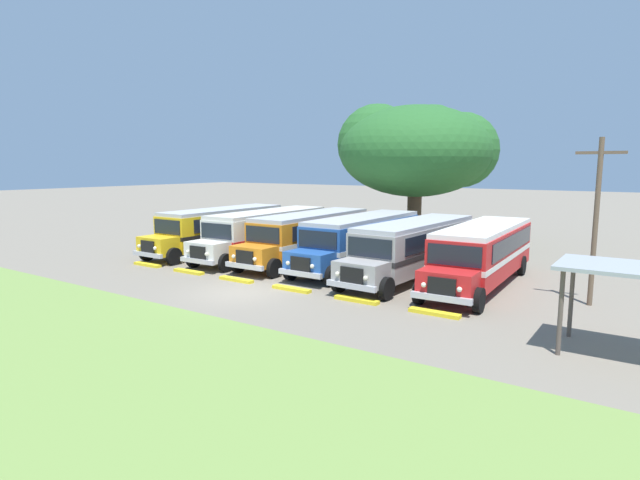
% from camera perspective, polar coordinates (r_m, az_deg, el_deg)
% --- Properties ---
extents(ground_plane, '(220.00, 220.00, 0.00)m').
position_cam_1_polar(ground_plane, '(23.29, -8.95, -5.78)').
color(ground_plane, slate).
extents(foreground_grass_strip, '(80.00, 9.97, 0.01)m').
position_cam_1_polar(foreground_grass_strip, '(18.44, -26.96, -10.37)').
color(foreground_grass_strip, olive).
rests_on(foreground_grass_strip, ground_plane).
extents(parked_bus_slot_0, '(2.68, 10.84, 2.82)m').
position_cam_1_polar(parked_bus_slot_0, '(34.28, -10.99, 1.36)').
color(parked_bus_slot_0, yellow).
rests_on(parked_bus_slot_0, ground_plane).
extents(parked_bus_slot_1, '(2.90, 10.87, 2.82)m').
position_cam_1_polar(parked_bus_slot_1, '(31.96, -6.03, 0.97)').
color(parked_bus_slot_1, silver).
rests_on(parked_bus_slot_1, ground_plane).
extents(parked_bus_slot_2, '(2.83, 10.86, 2.82)m').
position_cam_1_polar(parked_bus_slot_2, '(30.35, -1.19, 0.63)').
color(parked_bus_slot_2, orange).
rests_on(parked_bus_slot_2, ground_plane).
extents(parked_bus_slot_3, '(2.73, 10.85, 2.82)m').
position_cam_1_polar(parked_bus_slot_3, '(28.62, 4.59, 0.14)').
color(parked_bus_slot_3, '#23519E').
rests_on(parked_bus_slot_3, ground_plane).
extents(parked_bus_slot_4, '(3.03, 10.89, 2.82)m').
position_cam_1_polar(parked_bus_slot_4, '(26.37, 10.34, -0.66)').
color(parked_bus_slot_4, '#9E9993').
rests_on(parked_bus_slot_4, ground_plane).
extents(parked_bus_slot_5, '(3.02, 10.88, 2.82)m').
position_cam_1_polar(parked_bus_slot_5, '(25.41, 17.56, -1.25)').
color(parked_bus_slot_5, red).
rests_on(parked_bus_slot_5, ground_plane).
extents(curb_wheelstop_0, '(2.00, 0.36, 0.15)m').
position_cam_1_polar(curb_wheelstop_0, '(30.56, -18.60, -2.61)').
color(curb_wheelstop_0, yellow).
rests_on(curb_wheelstop_0, ground_plane).
extents(curb_wheelstop_1, '(2.00, 0.36, 0.15)m').
position_cam_1_polar(curb_wheelstop_1, '(27.96, -14.36, -3.42)').
color(curb_wheelstop_1, yellow).
rests_on(curb_wheelstop_1, ground_plane).
extents(curb_wheelstop_2, '(2.00, 0.36, 0.15)m').
position_cam_1_polar(curb_wheelstop_2, '(25.55, -9.28, -4.36)').
color(curb_wheelstop_2, yellow).
rests_on(curb_wheelstop_2, ground_plane).
extents(curb_wheelstop_3, '(2.00, 0.36, 0.15)m').
position_cam_1_polar(curb_wheelstop_3, '(23.39, -3.18, -5.44)').
color(curb_wheelstop_3, yellow).
rests_on(curb_wheelstop_3, ground_plane).
extents(curb_wheelstop_4, '(2.00, 0.36, 0.15)m').
position_cam_1_polar(curb_wheelstop_4, '(21.55, 4.08, -6.64)').
color(curb_wheelstop_4, yellow).
rests_on(curb_wheelstop_4, ground_plane).
extents(curb_wheelstop_5, '(2.00, 0.36, 0.15)m').
position_cam_1_polar(curb_wheelstop_5, '(20.13, 12.57, -7.91)').
color(curb_wheelstop_5, yellow).
rests_on(curb_wheelstop_5, ground_plane).
extents(broad_shade_tree, '(11.06, 11.39, 10.13)m').
position_cam_1_polar(broad_shade_tree, '(38.31, 10.79, 9.79)').
color(broad_shade_tree, brown).
rests_on(broad_shade_tree, ground_plane).
extents(utility_pole, '(1.80, 0.20, 6.71)m').
position_cam_1_polar(utility_pole, '(23.09, 28.30, 2.27)').
color(utility_pole, brown).
rests_on(utility_pole, ground_plane).
extents(waiting_shelter, '(3.60, 2.60, 2.72)m').
position_cam_1_polar(waiting_shelter, '(17.49, 30.74, -3.33)').
color(waiting_shelter, brown).
rests_on(waiting_shelter, ground_plane).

